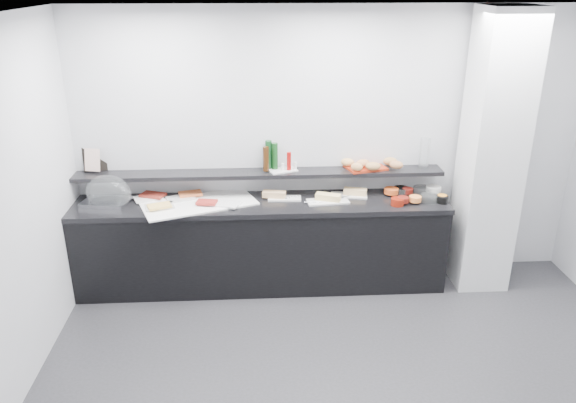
{
  "coord_description": "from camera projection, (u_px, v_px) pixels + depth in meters",
  "views": [
    {
      "loc": [
        -0.72,
        -3.33,
        2.94
      ],
      "look_at": [
        -0.45,
        1.45,
        1.0
      ],
      "focal_mm": 35.0,
      "sensor_mm": 36.0,
      "label": 1
    }
  ],
  "objects": [
    {
      "name": "shaker_pepper",
      "position": [
        283.0,
        167.0,
        5.48
      ],
      "size": [
        0.03,
        0.03,
        0.07
      ],
      "primitive_type": "cylinder",
      "rotation": [
        0.0,
        0.0,
        -0.29
      ],
      "color": "white",
      "rests_on": "condiment_tray"
    },
    {
      "name": "food_meat_b",
      "position": [
        207.0,
        202.0,
        5.31
      ],
      "size": [
        0.21,
        0.15,
        0.02
      ],
      "primitive_type": "cube",
      "rotation": [
        0.0,
        0.0,
        -0.18
      ],
      "color": "maroon",
      "rests_on": "platter_meat_b"
    },
    {
      "name": "sandwich_plate_right",
      "position": [
        349.0,
        195.0,
        5.56
      ],
      "size": [
        0.38,
        0.21,
        0.01
      ],
      "primitive_type": "cube",
      "rotation": [
        0.0,
        0.0,
        -0.17
      ],
      "color": "silver",
      "rests_on": "counter_top"
    },
    {
      "name": "bottle_brown",
      "position": [
        266.0,
        159.0,
        5.43
      ],
      "size": [
        0.07,
        0.07,
        0.24
      ],
      "primitive_type": "cylinder",
      "rotation": [
        0.0,
        0.0,
        0.33
      ],
      "color": "#361C09",
      "rests_on": "condiment_tray"
    },
    {
      "name": "sandwich_plate_left",
      "position": [
        285.0,
        198.0,
        5.48
      ],
      "size": [
        0.33,
        0.15,
        0.01
      ],
      "primitive_type": "cube",
      "rotation": [
        0.0,
        0.0,
        -0.05
      ],
      "color": "white",
      "rests_on": "counter_top"
    },
    {
      "name": "bread_roll_nw",
      "position": [
        348.0,
        162.0,
        5.56
      ],
      "size": [
        0.15,
        0.13,
        0.08
      ],
      "primitive_type": "ellipsoid",
      "rotation": [
        0.0,
        0.0,
        -0.38
      ],
      "color": "tan",
      "rests_on": "bread_tray"
    },
    {
      "name": "sandwich_food_left",
      "position": [
        274.0,
        194.0,
        5.48
      ],
      "size": [
        0.24,
        0.13,
        0.06
      ],
      "primitive_type": "cube",
      "rotation": [
        0.0,
        0.0,
        -0.21
      ],
      "color": "tan",
      "rests_on": "sandwich_plate_left"
    },
    {
      "name": "linen_runner",
      "position": [
        199.0,
        203.0,
        5.36
      ],
      "size": [
        1.16,
        0.84,
        0.01
      ],
      "primitive_type": "cube",
      "rotation": [
        0.0,
        0.0,
        0.36
      ],
      "color": "white",
      "rests_on": "counter_top"
    },
    {
      "name": "counter_top",
      "position": [
        261.0,
        204.0,
        5.43
      ],
      "size": [
        3.62,
        0.62,
        0.05
      ],
      "primitive_type": "cube",
      "color": "black",
      "rests_on": "buffet_cabinet"
    },
    {
      "name": "back_wall",
      "position": [
        330.0,
        147.0,
        5.56
      ],
      "size": [
        5.0,
        0.02,
        2.7
      ],
      "primitive_type": "cube",
      "color": "silver",
      "rests_on": "ground"
    },
    {
      "name": "bowl_glass_fruit",
      "position": [
        401.0,
        191.0,
        5.6
      ],
      "size": [
        0.2,
        0.2,
        0.07
      ],
      "primitive_type": "cylinder",
      "rotation": [
        0.0,
        0.0,
        0.28
      ],
      "color": "white",
      "rests_on": "counter_top"
    },
    {
      "name": "framed_print",
      "position": [
        95.0,
        158.0,
        5.47
      ],
      "size": [
        0.23,
        0.11,
        0.26
      ],
      "primitive_type": "cube",
      "rotation": [
        -0.21,
        0.0,
        0.16
      ],
      "color": "black",
      "rests_on": "wall_shelf"
    },
    {
      "name": "food_meat_a",
      "position": [
        153.0,
        195.0,
        5.48
      ],
      "size": [
        0.27,
        0.22,
        0.02
      ],
      "primitive_type": "cube",
      "rotation": [
        0.0,
        0.0,
        -0.36
      ],
      "color": "maroon",
      "rests_on": "platter_meat_a"
    },
    {
      "name": "food_salmon",
      "position": [
        190.0,
        194.0,
        5.51
      ],
      "size": [
        0.25,
        0.19,
        0.02
      ],
      "primitive_type": "cube",
      "rotation": [
        0.0,
        0.0,
        0.24
      ],
      "color": "orange",
      "rests_on": "platter_salmon"
    },
    {
      "name": "bowl_glass_salmon",
      "position": [
        429.0,
        198.0,
        5.42
      ],
      "size": [
        0.21,
        0.21,
        0.07
      ],
      "primitive_type": "cylinder",
      "rotation": [
        0.0,
        0.0,
        -0.34
      ],
      "color": "white",
      "rests_on": "counter_top"
    },
    {
      "name": "platter_meat_b",
      "position": [
        226.0,
        204.0,
        5.32
      ],
      "size": [
        0.31,
        0.26,
        0.01
      ],
      "primitive_type": "cube",
      "rotation": [
        0.0,
        0.0,
        -0.37
      ],
      "color": "white",
      "rests_on": "linen_runner"
    },
    {
      "name": "bowl_black_fruit",
      "position": [
        442.0,
        199.0,
        5.39
      ],
      "size": [
        0.14,
        0.14,
        0.07
      ],
      "primitive_type": "cylinder",
      "rotation": [
        0.0,
        0.0,
        -0.33
      ],
      "color": "black",
      "rests_on": "counter_top"
    },
    {
      "name": "bowl_black_jam",
      "position": [
        401.0,
        191.0,
        5.6
      ],
      "size": [
        0.15,
        0.15,
        0.07
      ],
      "primitive_type": "cylinder",
      "rotation": [
        0.0,
        0.0,
        -0.06
      ],
      "color": "black",
      "rests_on": "counter_top"
    },
    {
      "name": "column",
      "position": [
        492.0,
        155.0,
        5.32
      ],
      "size": [
        0.5,
        0.5,
        2.7
      ],
      "primitive_type": "cube",
      "color": "silver",
      "rests_on": "ground"
    },
    {
      "name": "fill_black_jam",
      "position": [
        408.0,
        191.0,
        5.57
      ],
      "size": [
        0.12,
        0.12,
        0.05
      ],
      "primitive_type": "cylinder",
      "rotation": [
        0.0,
        0.0,
        -0.1
      ],
      "color": "#5A120C",
      "rests_on": "bowl_black_jam"
    },
    {
      "name": "sandwich_food_mid",
      "position": [
        328.0,
        197.0,
        5.42
      ],
      "size": [
        0.26,
        0.17,
        0.06
      ],
      "primitive_type": "cube",
      "rotation": [
        0.0,
        0.0,
        -0.37
      ],
      "color": "#E9CA7A",
      "rests_on": "sandwich_plate_mid"
    },
    {
      "name": "sandwich_plate_mid",
      "position": [
        328.0,
        201.0,
        5.41
      ],
      "size": [
        0.42,
        0.22,
        0.01
      ],
      "primitive_type": "cube",
      "rotation": [
        0.0,
        0.0,
        0.11
      ],
      "color": "silver",
      "rests_on": "counter_top"
    },
    {
      "name": "fill_red_jam",
      "position": [
        403.0,
        200.0,
        5.35
      ],
      "size": [
        0.14,
        0.14,
        0.05
      ],
      "primitive_type": "cylinder",
      "rotation": [
        0.0,
        0.0,
        -0.42
      ],
      "color": "#63150E",
      "rests_on": "bowl_red_jam"
    },
    {
      "name": "shaker_salt",
      "position": [
        295.0,
        165.0,
        5.51
      ],
      "size": [
        0.04,
        0.04,
        0.07
      ],
      "primitive_type": "cylinder",
      "rotation": [
        0.0,
        0.0,
        0.39
      ],
      "color": "white",
      "rests_on": "condiment_tray"
    },
    {
      "name": "platter_cheese",
      "position": [
        160.0,
        206.0,
        5.26
      ],
      "size": [
        0.3,
        0.24,
        0.01
      ],
      "primitive_type": "cube",
      "rotation": [
        0.0,
        0.0,
        0.26
      ],
      "color": "silver",
      "rests_on": "linen_runner"
    },
    {
      "name": "fill_glass_fruit",
      "position": [
        391.0,
        191.0,
        5.57
      ],
      "size": [
        0.18,
        0.18,
        0.05
      ],
      "primitive_type": "cylinder",
      "rotation": [
        0.0,
        0.0,
        -0.32
      ],
      "color": "#E3571F",
      "rests_on": "bowl_glass_fruit"
    },
    {
      "name": "bread_roll_sw",
      "position": [
        357.0,
        167.0,
        5.42
      ],
      "size": [
        0.14,
        0.12,
        0.08
      ],
      "primitive_type": "ellipsoid",
      "rotation": [
        0.0,
        0.0,
        -0.41
      ],
      "color": "#BB8047",
      "rests_on": "bread_tray"
    },
    {
      "name": "bread_roll_se",
      "position": [
        396.0,
        165.0,
        5.49
      ],
      "size": [
        0.16,
        0.13,
        0.08
      ],
      "primitive_type": "ellipsoid",
      "rotation": [
        0.0,
        0.0,
        -0.38
      ],
      "color": "#AF7043",
      "rests_on": "bread_tray"
    },
    {
      "name": "bottle_hot",
      "position": [
        289.0,
        161.0,
        5.46
      ],
      "size": [
        0.05,
        0.05,
        0.18
      ],
      "primitive_type": "cylinder",
      "rotation": [
        0.0,
        0.0,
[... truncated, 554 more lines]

